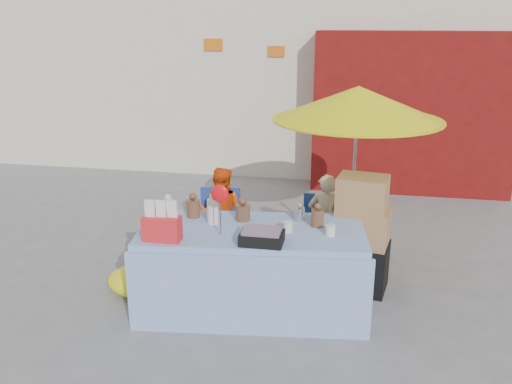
% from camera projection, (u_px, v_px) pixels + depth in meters
% --- Properties ---
extents(ground, '(80.00, 80.00, 0.00)m').
position_uv_depth(ground, '(219.00, 298.00, 5.67)').
color(ground, slate).
rests_on(ground, ground).
extents(backdrop, '(14.00, 8.00, 7.80)m').
position_uv_depth(backdrop, '(326.00, 2.00, 11.64)').
color(backdrop, silver).
rests_on(backdrop, ground).
extents(market_table, '(2.33, 1.29, 1.35)m').
position_uv_depth(market_table, '(252.00, 268.00, 5.37)').
color(market_table, '#9ABEF6').
rests_on(market_table, ground).
extents(chair_left, '(0.52, 0.51, 0.85)m').
position_uv_depth(chair_left, '(219.00, 240.00, 6.49)').
color(chair_left, navy).
rests_on(chair_left, ground).
extents(chair_right, '(0.52, 0.51, 0.85)m').
position_uv_depth(chair_right, '(323.00, 248.00, 6.27)').
color(chair_right, navy).
rests_on(chair_right, ground).
extents(vendor_orange, '(0.58, 0.47, 1.13)m').
position_uv_depth(vendor_orange, '(221.00, 212.00, 6.52)').
color(vendor_orange, '#F4500C').
rests_on(vendor_orange, ground).
extents(vendor_beige, '(0.43, 0.30, 1.11)m').
position_uv_depth(vendor_beige, '(325.00, 220.00, 6.31)').
color(vendor_beige, beige).
rests_on(vendor_beige, ground).
extents(umbrella, '(1.90, 1.90, 2.09)m').
position_uv_depth(umbrella, '(358.00, 104.00, 5.98)').
color(umbrella, gray).
rests_on(umbrella, ground).
extents(box_stack, '(0.64, 0.56, 1.27)m').
position_uv_depth(box_stack, '(361.00, 238.00, 5.72)').
color(box_stack, black).
rests_on(box_stack, ground).
extents(tarp_bundle, '(0.76, 0.65, 0.30)m').
position_uv_depth(tarp_bundle, '(139.00, 281.00, 5.72)').
color(tarp_bundle, yellow).
rests_on(tarp_bundle, ground).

